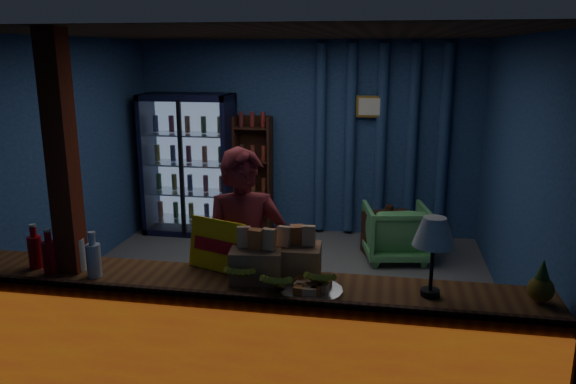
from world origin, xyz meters
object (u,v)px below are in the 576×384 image
at_px(shopkeeper, 245,261).
at_px(green_chair, 396,232).
at_px(pastry_tray, 311,289).
at_px(table_lamp, 434,235).

relative_size(shopkeeper, green_chair, 2.36).
distance_m(pastry_tray, table_lamp, 0.84).
xyz_separation_m(green_chair, pastry_tray, (-0.58, -3.24, 0.63)).
distance_m(green_chair, table_lamp, 3.32).
distance_m(shopkeeper, table_lamp, 1.53).
distance_m(shopkeeper, pastry_tray, 0.88).
height_order(green_chair, table_lamp, table_lamp).
height_order(shopkeeper, green_chair, shopkeeper).
bearing_deg(green_chair, shopkeeper, 54.74).
bearing_deg(shopkeeper, pastry_tray, -65.03).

